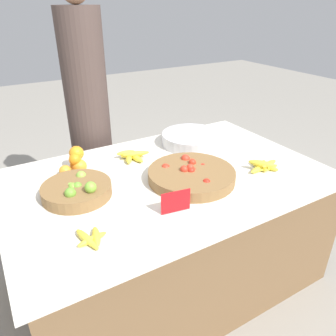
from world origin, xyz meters
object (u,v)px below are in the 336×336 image
Objects in this scene: price_sign at (176,202)px; lime_bowl at (77,190)px; metal_bowl at (191,139)px; vendor_person at (90,123)px; tomato_basket at (191,175)px.

lime_bowl is at bearing 142.06° from price_sign.
vendor_person reaches higher than metal_bowl.
tomato_basket is (0.57, -0.15, -0.00)m from lime_bowl.
vendor_person is (-0.25, 0.89, 0.06)m from tomato_basket.
vendor_person is (-0.02, 1.10, 0.03)m from price_sign.
tomato_basket is at bearing -74.48° from vendor_person.
tomato_basket reaches higher than metal_bowl.
tomato_basket is 0.48m from metal_bowl.
lime_bowl is at bearing 165.03° from tomato_basket.
vendor_person reaches higher than price_sign.
price_sign is (-0.22, -0.21, 0.02)m from tomato_basket.
vendor_person is at bearing 66.76° from lime_bowl.
metal_bowl is 0.23× the size of vendor_person.
vendor_person is at bearing 136.34° from metal_bowl.
vendor_person is (-0.52, 0.49, 0.05)m from metal_bowl.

